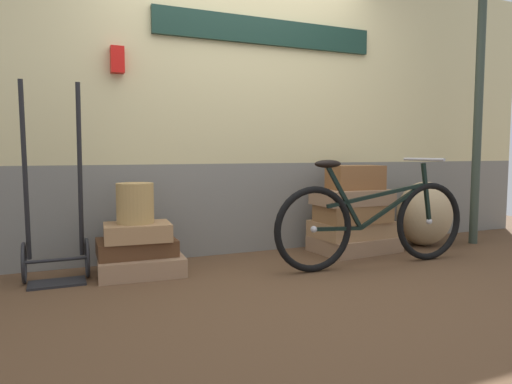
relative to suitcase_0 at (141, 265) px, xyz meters
name	(u,v)px	position (x,y,z in m)	size (l,w,h in m)	color
ground	(276,277)	(0.92, -0.36, -0.10)	(8.72, 5.20, 0.06)	#513823
station_building	(236,107)	(0.94, 0.49, 1.22)	(6.72, 0.74, 2.57)	slate
suitcase_0	(141,265)	(0.00, 0.00, 0.00)	(0.60, 0.44, 0.13)	#937051
suitcase_1	(137,247)	(-0.02, 0.05, 0.13)	(0.56, 0.39, 0.12)	#4C2D19
suitcase_2	(137,232)	(-0.02, 0.00, 0.25)	(0.47, 0.34, 0.13)	#9E754C
suitcase_3	(354,244)	(1.90, 0.04, 0.00)	(0.72, 0.50, 0.13)	#937051
suitcase_4	(352,229)	(1.88, 0.05, 0.14)	(0.68, 0.45, 0.14)	#9E754C
suitcase_5	(353,213)	(1.85, 0.00, 0.29)	(0.61, 0.38, 0.15)	olive
suitcase_6	(352,197)	(1.84, 0.01, 0.43)	(0.65, 0.40, 0.13)	#937051
suitcase_7	(355,177)	(1.89, 0.03, 0.60)	(0.45, 0.29, 0.21)	brown
wicker_basket	(135,203)	(-0.03, 0.03, 0.46)	(0.27, 0.27, 0.29)	#A8844C
luggage_trolley	(55,235)	(-0.57, 0.06, 0.25)	(0.43, 0.36, 1.37)	black
burlap_sack	(425,214)	(2.68, 0.00, 0.24)	(0.55, 0.47, 0.61)	tan
bicycle	(374,222)	(1.73, -0.46, 0.28)	(1.72, 0.46, 0.85)	black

